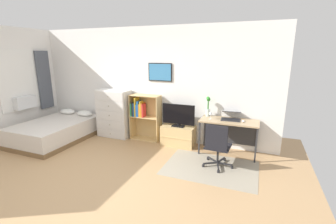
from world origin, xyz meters
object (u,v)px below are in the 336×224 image
object	(u,v)px
bed	(57,130)
laptop	(231,116)
television	(178,116)
bamboo_vase	(208,106)
office_chair	(217,145)
bookshelf	(143,114)
tv_stand	(178,136)
computer_mouse	(243,121)
desk	(229,126)
wine_glass	(210,113)
dresser	(114,113)

from	to	relation	value
bed	laptop	world-z (taller)	laptop
television	bamboo_vase	world-z (taller)	bamboo_vase
television	office_chair	distance (m)	1.32
bookshelf	laptop	world-z (taller)	bookshelf
tv_stand	computer_mouse	world-z (taller)	computer_mouse
desk	computer_mouse	bearing A→B (deg)	-19.60
wine_glass	office_chair	bearing A→B (deg)	-67.51
office_chair	laptop	xyz separation A→B (m)	(0.12, 0.85, 0.35)
laptop	computer_mouse	world-z (taller)	laptop
desk	laptop	world-z (taller)	laptop
bamboo_vase	wine_glass	xyz separation A→B (m)	(0.10, -0.23, -0.10)
desk	laptop	xyz separation A→B (m)	(0.02, 0.04, 0.21)
laptop	television	bearing A→B (deg)	178.61
tv_stand	bed	bearing A→B (deg)	-165.14
tv_stand	wine_glass	size ratio (longest dim) A/B	4.24
bookshelf	office_chair	xyz separation A→B (m)	(1.98, -0.86, -0.19)
desk	office_chair	bearing A→B (deg)	-97.41
dresser	tv_stand	xyz separation A→B (m)	(1.72, 0.02, -0.37)
office_chair	computer_mouse	xyz separation A→B (m)	(0.38, 0.71, 0.30)
office_chair	computer_mouse	bearing A→B (deg)	65.00
bed	laptop	xyz separation A→B (m)	(4.07, 0.81, 0.57)
television	office_chair	xyz separation A→B (m)	(1.03, -0.79, -0.26)
bed	wine_glass	size ratio (longest dim) A/B	10.84
tv_stand	television	xyz separation A→B (m)	(0.00, -0.02, 0.49)
bed	wine_glass	bearing A→B (deg)	10.16
bamboo_vase	wine_glass	size ratio (longest dim) A/B	2.43
bed	computer_mouse	world-z (taller)	computer_mouse
wine_glass	laptop	bearing A→B (deg)	22.12
desk	office_chair	size ratio (longest dim) A/B	1.38
desk	office_chair	xyz separation A→B (m)	(-0.11, -0.81, -0.14)
bookshelf	computer_mouse	xyz separation A→B (m)	(2.36, -0.15, 0.11)
desk	bamboo_vase	bearing A→B (deg)	168.31
dresser	laptop	world-z (taller)	dresser
bookshelf	television	distance (m)	0.95
laptop	wine_glass	bearing A→B (deg)	-162.28
television	wine_glass	xyz separation A→B (m)	(0.75, -0.10, 0.16)
desk	bamboo_vase	xyz separation A→B (m)	(-0.49, 0.10, 0.37)
dresser	bookshelf	distance (m)	0.78
tv_stand	computer_mouse	distance (m)	1.51
dresser	office_chair	world-z (taller)	dresser
wine_glass	bed	bearing A→B (deg)	-169.98
computer_mouse	bamboo_vase	distance (m)	0.82
wine_glass	television	bearing A→B (deg)	172.15
bed	desk	bearing A→B (deg)	10.94
dresser	desk	xyz separation A→B (m)	(2.86, 0.01, -0.00)
computer_mouse	wine_glass	world-z (taller)	wine_glass
office_chair	dresser	bearing A→B (deg)	167.34
laptop	computer_mouse	xyz separation A→B (m)	(0.26, -0.14, -0.05)
bamboo_vase	bookshelf	bearing A→B (deg)	-178.26
television	tv_stand	bearing A→B (deg)	90.00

